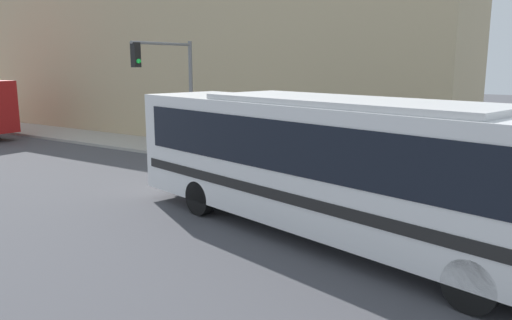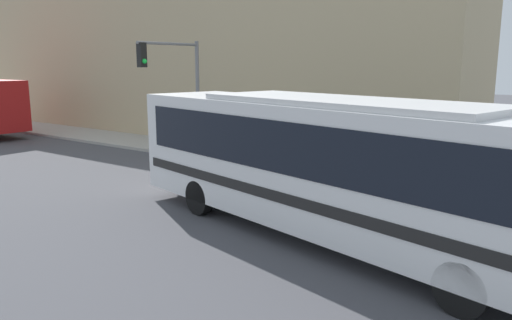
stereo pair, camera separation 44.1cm
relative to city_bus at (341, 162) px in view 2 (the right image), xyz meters
name	(u,v)px [view 2 (the right image)]	position (x,y,z in m)	size (l,w,h in m)	color
ground_plane	(407,243)	(0.88, -1.25, -1.84)	(120.00, 120.00, 0.00)	#47474C
sidewalk	(88,135)	(6.91, 18.75, -1.77)	(3.05, 70.00, 0.13)	#A8A399
building_facade	(187,47)	(11.43, 15.40, 3.01)	(6.00, 31.29, 9.70)	tan
city_bus	(341,162)	(0.00, 0.00, 0.00)	(5.13, 12.54, 3.20)	white
fire_hydrant	(324,159)	(5.98, 3.62, -1.29)	(0.27, 0.36, 0.84)	#999999
traffic_light_pole	(177,77)	(4.94, 9.78, 1.56)	(3.28, 0.35, 4.71)	slate
parking_meter	(221,135)	(5.98, 8.40, -0.81)	(0.14, 0.14, 1.32)	slate
pedestrian_near_corner	(183,125)	(7.32, 11.89, -0.76)	(0.34, 0.34, 1.85)	slate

